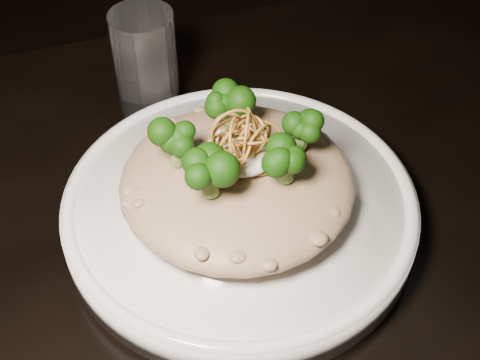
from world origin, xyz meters
name	(u,v)px	position (x,y,z in m)	size (l,w,h in m)	color
table	(275,315)	(0.00, 0.00, 0.67)	(1.10, 0.80, 0.75)	black
plate	(240,210)	(-0.02, 0.06, 0.77)	(0.32, 0.32, 0.03)	white
risotto	(237,181)	(-0.02, 0.05, 0.81)	(0.20, 0.20, 0.04)	brown
broccoli	(240,131)	(-0.01, 0.06, 0.86)	(0.16, 0.16, 0.06)	black
cheese	(241,151)	(-0.01, 0.06, 0.84)	(0.06, 0.06, 0.02)	silver
shallots	(244,128)	(-0.01, 0.05, 0.87)	(0.07, 0.07, 0.04)	brown
drinking_glass	(146,63)	(-0.05, 0.25, 0.81)	(0.07, 0.07, 0.12)	white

